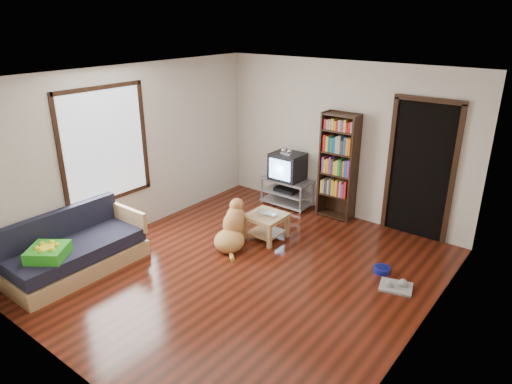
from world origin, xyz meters
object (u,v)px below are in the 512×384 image
Objects in this scene: laptop at (265,214)px; grey_rag at (396,287)px; green_cushion at (48,252)px; sofa at (76,252)px; dog at (232,230)px; dog_bowl at (382,270)px; coffee_table at (266,222)px; tv_stand at (287,191)px; crt_tv at (288,166)px; bookshelf at (339,161)px.

grey_rag is at bearing -3.51° from laptop.
grey_rag is at bearing 1.26° from green_cushion.
green_cushion is 0.24× the size of sofa.
dog reaches higher than grey_rag.
coffee_table reaches higher than dog_bowl.
dog is at bearing -115.95° from coffee_table.
grey_rag is (2.15, -0.08, -0.40)m from laptop.
green_cushion is 4.42m from grey_rag.
coffee_table is (-1.85, -0.14, 0.24)m from dog_bowl.
tv_stand is at bearing 153.67° from dog_bowl.
crt_tv reaches higher than dog_bowl.
green_cushion reaches higher than laptop.
dog_bowl is (3.20, 2.90, -0.45)m from green_cushion.
crt_tv is 1.49m from coffee_table.
green_cushion is at bearing -116.02° from coffee_table.
bookshelf is at bearing 70.98° from laptop.
laptop is 1.61m from bookshelf.
dog_bowl is 0.24× the size of tv_stand.
crt_tv is 0.99m from bookshelf.
green_cushion is 1.33× the size of laptop.
green_cushion is 0.24× the size of bookshelf.
tv_stand is 1.20m from bookshelf.
bookshelf is (-1.40, 1.25, 0.96)m from dog_bowl.
dog is at bearing -82.26° from crt_tv.
bookshelf is 2.16m from dog.
dog_bowl is 0.12× the size of sofa.
crt_tv is at bearing 97.74° from dog.
tv_stand is at bearing 109.01° from laptop.
dog_bowl is 0.38× the size of crt_tv.
green_cushion is at bearing -137.73° from dog_bowl.
green_cushion is at bearing -117.74° from laptop.
dog_bowl is 2.63m from tv_stand.
sofa is 3.27× the size of coffee_table.
laptop is 0.18× the size of bookshelf.
bookshelf reaches higher than green_cushion.
grey_rag is 2.47m from bookshelf.
bookshelf is 1.64m from coffee_table.
crt_tv is at bearing 90.00° from tv_stand.
laptop is 0.60× the size of coffee_table.
crt_tv is at bearing -175.68° from bookshelf.
dog is (-0.70, -1.91, -0.74)m from bookshelf.
dog_bowl is 0.27× the size of dog.
green_cushion is at bearing -113.40° from bookshelf.
laptop is 1.89m from dog_bowl.
bookshelf is (-1.70, 1.50, 0.99)m from grey_rag.
crt_tv reaches higher than laptop.
coffee_table is at bearing -69.41° from crt_tv.
crt_tv is (0.00, 0.02, 0.47)m from tv_stand.
laptop is at bearing -69.83° from crt_tv.
dog_bowl is at bearing 3.89° from laptop.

